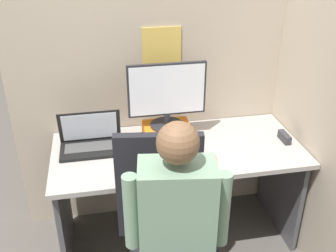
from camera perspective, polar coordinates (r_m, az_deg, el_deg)
cubicle_panel_back at (r=2.68m, az=-0.15°, el=2.69°), size 2.03×0.05×1.64m
cubicle_panel_right at (r=2.58m, az=19.21°, el=-0.08°), size 0.04×1.31×1.64m
desk at (r=2.51m, az=1.42°, el=-6.52°), size 1.53×0.68×0.71m
paper_box at (r=2.52m, az=-0.13°, el=-0.76°), size 0.30×0.23×0.08m
monitor at (r=2.41m, az=-0.15°, el=4.65°), size 0.48×0.22×0.41m
laptop at (r=2.43m, az=-11.12°, el=-2.31°), size 0.37×0.22×0.23m
mouse at (r=2.28m, az=-4.02°, el=-4.93°), size 0.07×0.04×0.03m
stapler at (r=2.59m, az=16.54°, el=-1.56°), size 0.04×0.12×0.05m
carrot_toy at (r=2.27m, az=6.90°, el=-5.11°), size 0.04×0.12×0.04m
office_chair at (r=2.06m, az=0.10°, el=-16.20°), size 0.54×0.59×1.05m
person at (r=1.82m, az=1.92°, el=-15.30°), size 0.48×0.46×1.24m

